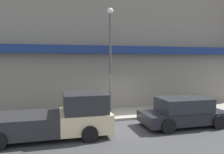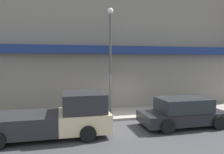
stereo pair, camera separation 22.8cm
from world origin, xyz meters
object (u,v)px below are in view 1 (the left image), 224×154
Objects in this scene: fire_hydrant at (63,113)px; street_lamp at (110,49)px; parked_car at (183,112)px; pickup_truck at (56,118)px.

fire_hydrant is 0.12× the size of street_lamp.
parked_car is at bearing -44.29° from street_lamp.
fire_hydrant is (0.33, 2.10, -0.32)m from pickup_truck.
pickup_truck is 7.55× the size of fire_hydrant.
street_lamp is (-3.06, 2.99, 3.27)m from parked_car.
pickup_truck is 1.27× the size of parked_car.
fire_hydrant is 4.57m from street_lamp.
fire_hydrant is at bearing 161.38° from parked_car.
pickup_truck reaches higher than parked_car.
pickup_truck reaches higher than fire_hydrant.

